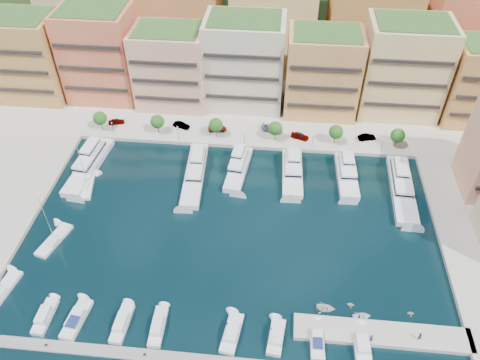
{
  "coord_description": "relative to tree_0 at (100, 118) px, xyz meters",
  "views": [
    {
      "loc": [
        8.62,
        -68.26,
        78.21
      ],
      "look_at": [
        0.78,
        10.85,
        6.0
      ],
      "focal_mm": 35.0,
      "sensor_mm": 36.0,
      "label": 1
    }
  ],
  "objects": [
    {
      "name": "ground",
      "position": [
        40.0,
        -33.5,
        -4.74
      ],
      "size": [
        400.0,
        400.0,
        0.0
      ],
      "primitive_type": "plane",
      "color": "black",
      "rests_on": "ground"
    },
    {
      "name": "north_quay",
      "position": [
        40.0,
        28.5,
        -4.74
      ],
      "size": [
        220.0,
        64.0,
        2.0
      ],
      "primitive_type": "cube",
      "color": "#9E998E",
      "rests_on": "ground"
    },
    {
      "name": "hillside",
      "position": [
        40.0,
        76.5,
        -4.74
      ],
      "size": [
        240.0,
        40.0,
        58.0
      ],
      "primitive_type": "cube",
      "color": "#203214",
      "rests_on": "ground"
    },
    {
      "name": "south_pontoon",
      "position": [
        37.0,
        -63.5,
        -4.74
      ],
      "size": [
        72.0,
        2.2,
        0.35
      ],
      "primitive_type": "cube",
      "color": "gray",
      "rests_on": "ground"
    },
    {
      "name": "finger_pier",
      "position": [
        70.0,
        -55.5,
        -4.74
      ],
      "size": [
        32.0,
        5.0,
        2.0
      ],
      "primitive_type": "cube",
      "color": "#9E998E",
      "rests_on": "ground"
    },
    {
      "name": "apartment_0",
      "position": [
        -26.0,
        16.49,
        8.57
      ],
      "size": [
        22.0,
        16.5,
        24.8
      ],
      "color": "#B87A43",
      "rests_on": "north_quay"
    },
    {
      "name": "apartment_1",
      "position": [
        -4.0,
        18.49,
        9.57
      ],
      "size": [
        20.0,
        16.5,
        26.8
      ],
      "color": "#D27746",
      "rests_on": "north_quay"
    },
    {
      "name": "apartment_2",
      "position": [
        17.0,
        16.49,
        7.57
      ],
      "size": [
        20.0,
        15.5,
        22.8
      ],
      "color": "#DF957C",
      "rests_on": "north_quay"
    },
    {
      "name": "apartment_3",
      "position": [
        38.0,
        18.49,
        9.07
      ],
      "size": [
        22.0,
        16.5,
        25.8
      ],
      "color": "beige",
      "rests_on": "north_quay"
    },
    {
      "name": "apartment_4",
      "position": [
        60.0,
        16.49,
        8.07
      ],
      "size": [
        20.0,
        15.5,
        23.8
      ],
      "color": "#E49C55",
      "rests_on": "north_quay"
    },
    {
      "name": "apartment_5",
      "position": [
        82.0,
        18.49,
        9.57
      ],
      "size": [
        22.0,
        16.5,
        26.8
      ],
      "color": "tan",
      "rests_on": "north_quay"
    },
    {
      "name": "backblock_0",
      "position": [
        -15.0,
        40.5,
        11.26
      ],
      "size": [
        26.0,
        18.0,
        30.0
      ],
      "primitive_type": "cube",
      "color": "beige",
      "rests_on": "north_quay"
    },
    {
      "name": "backblock_1",
      "position": [
        15.0,
        40.5,
        11.26
      ],
      "size": [
        26.0,
        18.0,
        30.0
      ],
      "primitive_type": "cube",
      "color": "#E49C55",
      "rests_on": "north_quay"
    },
    {
      "name": "backblock_2",
      "position": [
        45.0,
        40.5,
        11.26
      ],
      "size": [
        26.0,
        18.0,
        30.0
      ],
      "primitive_type": "cube",
      "color": "tan",
      "rests_on": "north_quay"
    },
    {
      "name": "backblock_3",
      "position": [
        75.0,
        40.5,
        11.26
      ],
      "size": [
        26.0,
        18.0,
        30.0
      ],
      "primitive_type": "cube",
      "color": "#B87A43",
      "rests_on": "north_quay"
    },
    {
      "name": "backblock_4",
      "position": [
        105.0,
        40.5,
        11.26
      ],
      "size": [
        26.0,
        18.0,
        30.0
      ],
      "primitive_type": "cube",
      "color": "#D27746",
      "rests_on": "north_quay"
    },
    {
      "name": "tree_0",
      "position": [
        0.0,
        0.0,
        0.0
      ],
      "size": [
        3.8,
        3.8,
        5.65
      ],
      "color": "#473323",
      "rests_on": "north_quay"
    },
    {
      "name": "tree_1",
      "position": [
        16.0,
        0.0,
        0.0
      ],
      "size": [
        3.8,
        3.8,
        5.65
      ],
      "color": "#473323",
      "rests_on": "north_quay"
    },
    {
      "name": "tree_2",
      "position": [
        32.0,
        0.0,
        0.0
      ],
      "size": [
        3.8,
        3.8,
        5.65
      ],
      "color": "#473323",
      "rests_on": "north_quay"
    },
    {
      "name": "tree_3",
      "position": [
        48.0,
        0.0,
        0.0
      ],
      "size": [
        3.8,
        3.8,
        5.65
      ],
      "color": "#473323",
      "rests_on": "north_quay"
    },
    {
      "name": "tree_4",
      "position": [
        64.0,
        0.0,
        0.0
      ],
      "size": [
        3.8,
        3.8,
        5.65
      ],
      "color": "#473323",
      "rests_on": "north_quay"
    },
    {
      "name": "tree_5",
      "position": [
        80.0,
        0.0,
        0.0
      ],
      "size": [
        3.8,
        3.8,
        5.65
      ],
      "color": "#473323",
      "rests_on": "north_quay"
    },
    {
      "name": "lamppost_0",
      "position": [
        4.0,
        -2.3,
        -0.92
      ],
      "size": [
        0.3,
        0.3,
        4.2
      ],
      "color": "black",
      "rests_on": "north_quay"
    },
    {
      "name": "lamppost_1",
      "position": [
        22.0,
        -2.3,
        -0.92
      ],
      "size": [
        0.3,
        0.3,
        4.2
      ],
      "color": "black",
      "rests_on": "north_quay"
    },
    {
      "name": "lamppost_2",
      "position": [
        40.0,
        -2.3,
        -0.92
      ],
      "size": [
        0.3,
        0.3,
        4.2
      ],
      "color": "black",
      "rests_on": "north_quay"
    },
    {
      "name": "lamppost_3",
      "position": [
        58.0,
        -2.3,
        -0.92
      ],
      "size": [
        0.3,
        0.3,
        4.2
      ],
      "color": "black",
      "rests_on": "north_quay"
    },
    {
      "name": "lamppost_4",
      "position": [
        76.0,
        -2.3,
        -0.92
      ],
      "size": [
        0.3,
        0.3,
        4.2
      ],
      "color": "black",
      "rests_on": "north_quay"
    },
    {
      "name": "yacht_0",
      "position": [
        1.32,
        -14.65,
        -3.53
      ],
      "size": [
        6.74,
        22.51,
        7.3
      ],
      "color": "silver",
      "rests_on": "ground"
    },
    {
      "name": "yacht_2",
      "position": [
        28.76,
        -15.1,
        -3.53
      ],
      "size": [
        5.72,
        23.35,
        7.3
      ],
      "color": "silver",
      "rests_on": "ground"
    },
    {
      "name": "yacht_3",
      "position": [
        39.41,
        -12.18,
        -3.53
      ],
      "size": [
        6.05,
        17.14,
        7.3
      ],
      "color": "silver",
      "rests_on": "ground"
    },
    {
      "name": "yacht_4",
      "position": [
        53.01,
        -12.49,
        -3.65
      ],
      "size": [
        5.44,
        17.48,
        7.3
      ],
      "color": "silver",
      "rests_on": "ground"
    },
    {
      "name": "yacht_5",
      "position": [
        66.5,
        -12.05,
        -3.53
      ],
      "size": [
        5.2,
        16.63,
        7.3
      ],
      "color": "silver",
      "rests_on": "ground"
    },
    {
      "name": "yacht_6",
      "position": [
        79.45,
        -15.37,
        -3.53
      ],
      "size": [
        5.95,
        23.92,
        7.3
      ],
      "color": "silver",
      "rests_on": "ground"
    },
    {
      "name": "cruiser_0",
      "position": [
        7.61,
        -58.08,
        -4.2
      ],
      "size": [
        2.5,
        7.57,
        2.55
      ],
      "color": "silver",
      "rests_on": "ground"
    },
    {
      "name": "cruiser_1",
      "position": [
        13.67,
        -58.11,
        -4.17
      ],
      "size": [
        3.82,
        8.7,
        2.66
      ],
      "color": "silver",
      "rests_on": "ground"
    },
    {
      "name": "cruiser_2",
      "position": [
        22.34,
        -58.09,
        -4.2
      ],
      "size": [
        2.74,
        8.17,
        2.55
      ],
      "color": "silver",
      "rests_on": "ground"
    },
    {
      "name": "cruiser_3",
      "position": [
        29.15,
        -58.09,
        -4.2
      ],
      "size": [
        2.54,
        8.24,
        2.55
      ],
      "color": "silver",
      "rests_on": "ground"
    },
    {
      "name": "cruiser_5",
      "position": [
        42.81,
        -58.09,
        -4.2
      ],
      "size": [
        3.83,
        8.37,
        2.55
      ],
      "color": "silver",
      "rests_on": "ground"
    },
    {
      "name": "cruiser_6",
      "position": [
        50.86,
        -58.08,
        -4.2
      ],
      "size": [
        3.36,
        7.38,
        2.55
      ],
      "color": "silver",
      "rests_on": "ground"
    },
    {
      "name": "cruiser_7",
      "position": [
        58.16,
        -58.1,
        -4.17
      ],
      "size": [
        2.66,
        7.37,
        2.66
      ],
      "color": "silver",
      "rests_on": "ground"
    },
    {
      "name": "cruiser_8",
      "position": [
        66.12,
        -58.08,
        -4.2
      ],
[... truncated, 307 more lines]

